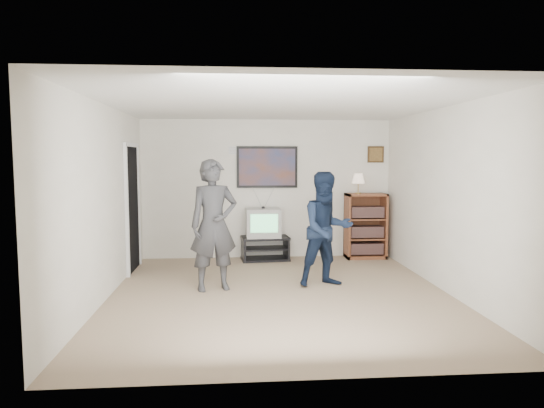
{
  "coord_description": "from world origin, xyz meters",
  "views": [
    {
      "loc": [
        -0.61,
        -6.27,
        1.81
      ],
      "look_at": [
        -0.06,
        0.68,
        1.15
      ],
      "focal_mm": 32.0,
      "sensor_mm": 36.0,
      "label": 1
    }
  ],
  "objects": [
    {
      "name": "person_short",
      "position": [
        0.7,
        0.42,
        0.81
      ],
      "size": [
        0.91,
        0.79,
        1.62
      ],
      "primitive_type": "imported",
      "rotation": [
        0.0,
        0.0,
        0.24
      ],
      "color": "#111B30",
      "rests_on": "room_shell"
    },
    {
      "name": "room_shell",
      "position": [
        0.0,
        0.35,
        1.25
      ],
      "size": [
        4.51,
        5.0,
        2.51
      ],
      "color": "#8F785A",
      "rests_on": "ground"
    },
    {
      "name": "person_tall",
      "position": [
        -0.88,
        0.33,
        0.9
      ],
      "size": [
        0.75,
        0.59,
        1.8
      ],
      "primitive_type": "imported",
      "rotation": [
        0.0,
        0.0,
        0.27
      ],
      "color": "#343437",
      "rests_on": "room_shell"
    },
    {
      "name": "small_picture",
      "position": [
        2.0,
        2.48,
        1.88
      ],
      "size": [
        0.3,
        0.03,
        0.3
      ],
      "primitive_type": "cube",
      "color": "#301D0F",
      "rests_on": "room_shell"
    },
    {
      "name": "controller_right",
      "position": [
        0.71,
        0.62,
        1.0
      ],
      "size": [
        0.05,
        0.13,
        0.04
      ],
      "primitive_type": "cube",
      "rotation": [
        0.0,
        0.0,
        -0.15
      ],
      "color": "white",
      "rests_on": "person_short"
    },
    {
      "name": "crt_television",
      "position": [
        -0.09,
        2.23,
        0.67
      ],
      "size": [
        0.6,
        0.51,
        0.51
      ],
      "primitive_type": null,
      "rotation": [
        0.0,
        0.0,
        0.0
      ],
      "color": "#9C9B97",
      "rests_on": "media_stand"
    },
    {
      "name": "media_stand",
      "position": [
        -0.05,
        2.23,
        0.21
      ],
      "size": [
        0.88,
        0.54,
        0.42
      ],
      "rotation": [
        0.0,
        0.0,
        0.1
      ],
      "color": "black",
      "rests_on": "room_shell"
    },
    {
      "name": "doorway",
      "position": [
        -2.23,
        1.6,
        1.0
      ],
      "size": [
        0.03,
        0.85,
        2.0
      ],
      "primitive_type": "cube",
      "color": "black",
      "rests_on": "room_shell"
    },
    {
      "name": "poster",
      "position": [
        0.0,
        2.48,
        1.65
      ],
      "size": [
        1.1,
        0.03,
        0.75
      ],
      "primitive_type": "cube",
      "color": "black",
      "rests_on": "room_shell"
    },
    {
      "name": "bookshelf",
      "position": [
        1.78,
        2.28,
        0.59
      ],
      "size": [
        0.72,
        0.41,
        1.18
      ],
      "primitive_type": null,
      "color": "brown",
      "rests_on": "room_shell"
    },
    {
      "name": "table_lamp",
      "position": [
        1.62,
        2.24,
        1.36
      ],
      "size": [
        0.23,
        0.23,
        0.36
      ],
      "primitive_type": null,
      "color": "beige",
      "rests_on": "bookshelf"
    },
    {
      "name": "controller_left",
      "position": [
        -0.88,
        0.54,
        1.24
      ],
      "size": [
        0.07,
        0.12,
        0.03
      ],
      "primitive_type": "cube",
      "rotation": [
        0.0,
        0.0,
        -0.38
      ],
      "color": "white",
      "rests_on": "person_tall"
    },
    {
      "name": "air_vent",
      "position": [
        -0.55,
        2.48,
        1.95
      ],
      "size": [
        0.28,
        0.02,
        0.14
      ],
      "primitive_type": "cube",
      "color": "white",
      "rests_on": "room_shell"
    }
  ]
}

